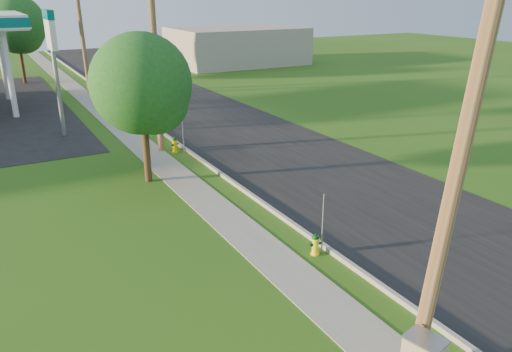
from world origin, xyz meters
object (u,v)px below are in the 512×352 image
at_px(tree_lot, 18,26).
at_px(hydrant_near, 315,244).
at_px(price_pylon, 51,37).
at_px(utility_pole_far, 82,32).
at_px(utility_pole_near, 460,156).
at_px(utility_pole_mid, 155,53).
at_px(hydrant_mid, 175,145).
at_px(hydrant_far, 129,112).
at_px(tree_verge, 144,88).

xyz_separation_m(tree_lot, hydrant_near, (4.56, -38.34, -4.57)).
height_order(price_pylon, tree_lot, tree_lot).
bearing_deg(tree_lot, utility_pole_far, -62.49).
bearing_deg(price_pylon, hydrant_near, -76.11).
bearing_deg(hydrant_near, utility_pole_far, 91.15).
bearing_deg(utility_pole_near, tree_lot, 95.17).
bearing_deg(hydrant_near, price_pylon, 103.89).
relative_size(utility_pole_mid, hydrant_mid, 11.95).
xyz_separation_m(utility_pole_near, hydrant_far, (0.57, 26.07, -4.47)).
bearing_deg(hydrant_near, utility_pole_mid, 92.77).
distance_m(utility_pole_far, tree_lot, 8.53).
xyz_separation_m(utility_pole_far, hydrant_mid, (0.53, -18.58, -4.40)).
relative_size(utility_pole_mid, utility_pole_far, 1.03).
distance_m(utility_pole_near, price_pylon, 23.83).
height_order(price_pylon, hydrant_mid, price_pylon).
bearing_deg(utility_pole_far, tree_lot, 117.51).
relative_size(price_pylon, hydrant_far, 10.16).
relative_size(utility_pole_mid, price_pylon, 1.43).
height_order(utility_pole_near, hydrant_mid, utility_pole_near).
distance_m(price_pylon, hydrant_near, 19.50).
bearing_deg(utility_pole_far, utility_pole_mid, -90.00).
xyz_separation_m(hydrant_mid, hydrant_far, (0.04, 8.65, -0.07)).
height_order(hydrant_near, hydrant_mid, hydrant_mid).
xyz_separation_m(utility_pole_near, tree_lot, (-3.94, 43.56, 0.12)).
height_order(utility_pole_mid, utility_pole_far, utility_pole_mid).
distance_m(utility_pole_near, utility_pole_far, 36.00).
bearing_deg(hydrant_mid, utility_pole_near, -91.74).
height_order(tree_lot, hydrant_far, tree_lot).
bearing_deg(hydrant_mid, price_pylon, 126.08).
height_order(utility_pole_mid, hydrant_far, utility_pole_mid).
bearing_deg(hydrant_near, utility_pole_near, -96.74).
bearing_deg(utility_pole_near, hydrant_mid, 88.26).
distance_m(utility_pole_far, hydrant_mid, 19.10).
distance_m(utility_pole_near, hydrant_near, 6.89).
bearing_deg(hydrant_mid, tree_lot, 99.70).
distance_m(utility_pole_near, hydrant_mid, 17.98).
xyz_separation_m(utility_pole_mid, tree_verge, (-1.83, -4.03, -0.91)).
bearing_deg(tree_verge, utility_pole_mid, 65.54).
xyz_separation_m(utility_pole_mid, hydrant_far, (0.57, 8.07, -4.62)).
bearing_deg(utility_pole_near, price_pylon, 99.42).
xyz_separation_m(utility_pole_mid, hydrant_near, (0.62, -12.77, -4.60)).
bearing_deg(price_pylon, utility_pole_mid, -54.66).
relative_size(utility_pole_far, hydrant_near, 13.09).
relative_size(utility_pole_near, tree_verge, 1.51).
distance_m(price_pylon, tree_verge, 9.85).
relative_size(utility_pole_far, tree_verge, 1.51).
height_order(tree_lot, hydrant_mid, tree_lot).
bearing_deg(hydrant_far, tree_verge, -101.22).
bearing_deg(hydrant_mid, utility_pole_mid, 132.44).
distance_m(utility_pole_far, hydrant_near, 31.10).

